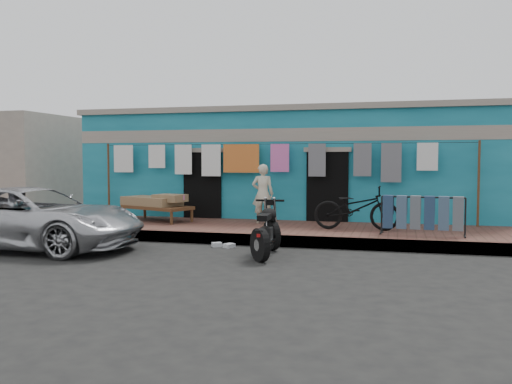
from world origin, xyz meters
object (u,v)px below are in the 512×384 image
bicycle (356,203)px  motorcycle (266,228)px  seated_person (263,194)px  charpoy (157,208)px  jeans_rack (422,215)px  car (32,217)px

bicycle → motorcycle: 2.97m
seated_person → charpoy: size_ratio=0.67×
bicycle → charpoy: size_ratio=0.85×
jeans_rack → motorcycle: bearing=-146.9°
seated_person → bicycle: 2.52m
bicycle → jeans_rack: bicycle is taller
seated_person → motorcycle: 3.36m
charpoy → jeans_rack: bearing=-9.0°
seated_person → motorcycle: size_ratio=0.90×
motorcycle → jeans_rack: jeans_rack is taller
car → bicycle: size_ratio=2.47×
car → bicycle: bearing=-65.5°
charpoy → jeans_rack: jeans_rack is taller
bicycle → motorcycle: bicycle is taller
car → seated_person: bearing=-48.0°
charpoy → seated_person: bearing=3.7°
seated_person → motorcycle: bearing=95.8°
charpoy → jeans_rack: 6.81m
seated_person → motorcycle: (0.87, -3.21, -0.48)m
bicycle → charpoy: bicycle is taller
seated_person → bicycle: seated_person is taller
car → charpoy: size_ratio=2.11×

